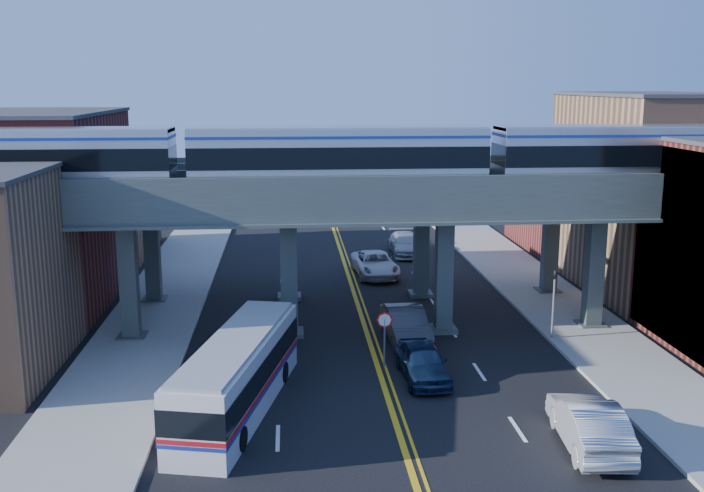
{
  "coord_description": "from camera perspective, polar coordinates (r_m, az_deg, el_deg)",
  "views": [
    {
      "loc": [
        -3.97,
        -30.84,
        12.79
      ],
      "look_at": [
        -0.75,
        8.3,
        4.59
      ],
      "focal_mm": 40.0,
      "sensor_mm": 36.0,
      "label": 1
    }
  ],
  "objects": [
    {
      "name": "elevated_viaduct_near",
      "position": [
        39.55,
        1.12,
        2.6
      ],
      "size": [
        52.0,
        3.6,
        7.4
      ],
      "color": "#414B48",
      "rests_on": "ground"
    },
    {
      "name": "car_lane_a",
      "position": [
        34.87,
        5.17,
        -8.38
      ],
      "size": [
        2.06,
        4.75,
        1.59
      ],
      "primitive_type": "imported",
      "rotation": [
        0.0,
        0.0,
        0.04
      ],
      "color": "#0F1F39",
      "rests_on": "ground"
    },
    {
      "name": "mural_panel",
      "position": [
        40.27,
        22.8,
        -0.66
      ],
      "size": [
        0.1,
        9.5,
        9.5
      ],
      "primitive_type": "cube",
      "color": "teal",
      "rests_on": "ground"
    },
    {
      "name": "car_lane_b",
      "position": [
        39.48,
        3.95,
        -5.79
      ],
      "size": [
        2.06,
        5.42,
        1.76
      ],
      "primitive_type": "imported",
      "rotation": [
        0.0,
        0.0,
        0.04
      ],
      "color": "#2B2B2E",
      "rests_on": "ground"
    },
    {
      "name": "transit_train",
      "position": [
        39.09,
        -1.0,
        6.51
      ],
      "size": [
        45.39,
        2.84,
        3.31
      ],
      "color": "black",
      "rests_on": "elevated_viaduct_near"
    },
    {
      "name": "building_east_c",
      "position": [
        64.45,
        15.78,
        3.96
      ],
      "size": [
        8.0,
        10.0,
        9.0
      ],
      "primitive_type": "cube",
      "color": "maroon",
      "rests_on": "ground"
    },
    {
      "name": "ground",
      "position": [
        33.62,
        2.48,
        -10.58
      ],
      "size": [
        120.0,
        120.0,
        0.0
      ],
      "primitive_type": "plane",
      "color": "black",
      "rests_on": "ground"
    },
    {
      "name": "stop_sign",
      "position": [
        35.85,
        2.38,
        -6.14
      ],
      "size": [
        0.76,
        0.09,
        2.63
      ],
      "color": "slate",
      "rests_on": "ground"
    },
    {
      "name": "car_lane_d",
      "position": [
        59.53,
        3.93,
        0.15
      ],
      "size": [
        2.26,
        5.56,
        1.61
      ],
      "primitive_type": "imported",
      "rotation": [
        0.0,
        0.0,
        0.0
      ],
      "color": "#A3A4A7",
      "rests_on": "ground"
    },
    {
      "name": "traffic_signal",
      "position": [
        40.5,
        14.48,
        -3.6
      ],
      "size": [
        0.15,
        0.18,
        4.1
      ],
      "color": "slate",
      "rests_on": "ground"
    },
    {
      "name": "elevated_viaduct_far",
      "position": [
        46.44,
        0.25,
        3.97
      ],
      "size": [
        52.0,
        3.6,
        7.4
      ],
      "color": "#414B48",
      "rests_on": "ground"
    },
    {
      "name": "building_east_b",
      "position": [
        52.39,
        20.78,
        3.58
      ],
      "size": [
        8.0,
        14.0,
        12.0
      ],
      "primitive_type": "cube",
      "color": "#8A6447",
      "rests_on": "ground"
    },
    {
      "name": "building_west_c",
      "position": [
        62.2,
        -18.19,
        3.08
      ],
      "size": [
        8.0,
        10.0,
        8.0
      ],
      "primitive_type": "cube",
      "color": "#8A6447",
      "rests_on": "ground"
    },
    {
      "name": "car_lane_c",
      "position": [
        52.93,
        1.68,
        -1.32
      ],
      "size": [
        3.08,
        5.86,
        1.57
      ],
      "primitive_type": "imported",
      "rotation": [
        0.0,
        0.0,
        0.08
      ],
      "color": "silver",
      "rests_on": "ground"
    },
    {
      "name": "building_west_b",
      "position": [
        49.58,
        -21.71,
        2.5
      ],
      "size": [
        8.0,
        14.0,
        11.0
      ],
      "primitive_type": "cube",
      "color": "maroon",
      "rests_on": "ground"
    },
    {
      "name": "sidewalk_west",
      "position": [
        43.43,
        -14.54,
        -5.62
      ],
      "size": [
        5.0,
        70.0,
        0.16
      ],
      "primitive_type": "cube",
      "color": "gray",
      "rests_on": "ground"
    },
    {
      "name": "sidewalk_east",
      "position": [
        45.48,
        15.45,
        -4.87
      ],
      "size": [
        5.0,
        70.0,
        0.16
      ],
      "primitive_type": "cube",
      "color": "gray",
      "rests_on": "ground"
    },
    {
      "name": "car_parked_curb",
      "position": [
        29.84,
        16.86,
        -12.27
      ],
      "size": [
        2.34,
        5.52,
        1.77
      ],
      "primitive_type": "imported",
      "rotation": [
        0.0,
        0.0,
        3.05
      ],
      "color": "#A4A4A9",
      "rests_on": "ground"
    },
    {
      "name": "transit_bus",
      "position": [
        31.76,
        -8.3,
        -9.26
      ],
      "size": [
        4.83,
        11.25,
        2.83
      ],
      "rotation": [
        0.0,
        0.0,
        1.34
      ],
      "color": "silver",
      "rests_on": "ground"
    }
  ]
}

